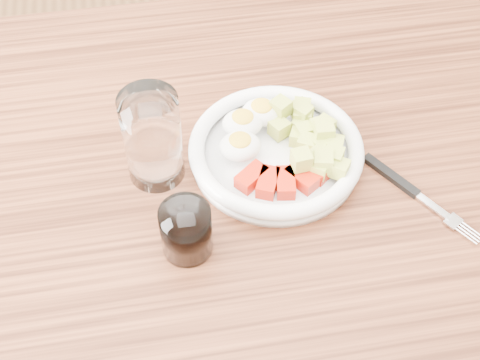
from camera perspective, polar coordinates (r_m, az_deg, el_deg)
name	(u,v)px	position (r m, az deg, el deg)	size (l,w,h in m)	color
dining_table	(248,242)	(0.95, 0.70, -5.35)	(1.50, 0.90, 0.77)	brown
bowl	(277,148)	(0.90, 3.14, 2.73)	(0.24, 0.24, 0.06)	white
fork	(406,187)	(0.91, 13.97, -0.54)	(0.11, 0.17, 0.01)	black
water_glass	(153,138)	(0.86, -7.48, 3.58)	(0.08, 0.08, 0.13)	white
coffee_glass	(186,231)	(0.80, -4.61, -4.34)	(0.06, 0.06, 0.07)	white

